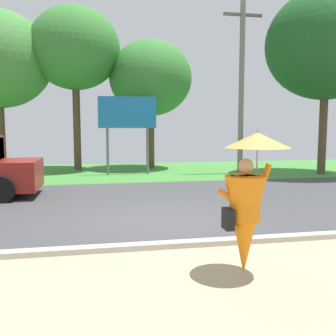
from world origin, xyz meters
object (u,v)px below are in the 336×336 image
monk_pedestrian (247,202)px  roadside_billboard (127,118)px  tree_left_far (151,79)px  tree_right_far (327,45)px  tree_right_mid (75,49)px  utility_pole (241,85)px

monk_pedestrian → roadside_billboard: size_ratio=0.61×
tree_left_far → tree_right_far: tree_right_far is taller
roadside_billboard → tree_right_mid: size_ratio=0.44×
tree_right_mid → tree_left_far: bearing=1.3°
roadside_billboard → tree_left_far: bearing=59.8°
utility_pole → roadside_billboard: (-5.12, 0.64, -1.48)m
utility_pole → tree_right_far: 4.13m
tree_right_mid → utility_pole: bearing=-21.8°
utility_pole → tree_left_far: size_ratio=1.18×
utility_pole → tree_right_mid: size_ratio=0.97×
tree_right_mid → tree_right_far: size_ratio=0.96×
utility_pole → tree_right_far: (3.65, -0.80, 1.76)m
monk_pedestrian → utility_pole: size_ratio=0.28×
monk_pedestrian → tree_left_far: (0.72, 14.48, 3.54)m
monk_pedestrian → utility_pole: utility_pole is taller
tree_right_far → tree_left_far: bearing=152.3°
monk_pedestrian → utility_pole: (4.42, 11.42, 2.96)m
tree_left_far → tree_right_far: 8.39m
monk_pedestrian → roadside_billboard: roadside_billboard is taller
utility_pole → tree_right_mid: tree_right_mid is taller
roadside_billboard → tree_left_far: tree_left_far is taller
monk_pedestrian → tree_right_far: bearing=63.8°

